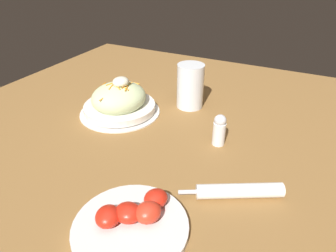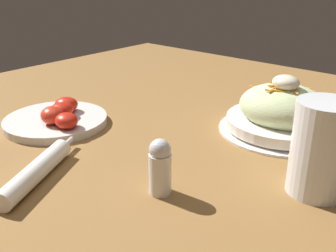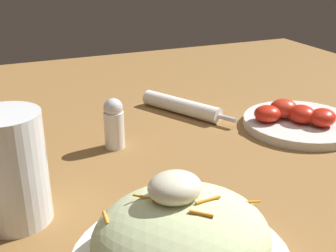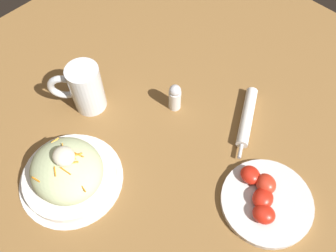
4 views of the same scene
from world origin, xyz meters
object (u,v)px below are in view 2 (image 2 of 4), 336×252
tomato_plate (57,118)px  salt_shaker (160,166)px  salad_plate (283,113)px  napkin_roll (36,171)px  beer_mug (323,152)px

tomato_plate → salt_shaker: size_ratio=2.47×
salad_plate → tomato_plate: salad_plate is taller
salad_plate → napkin_roll: size_ratio=1.24×
tomato_plate → beer_mug: bearing=11.4°
salad_plate → tomato_plate: size_ratio=1.17×
salt_shaker → beer_mug: bearing=42.1°
beer_mug → tomato_plate: size_ratio=0.66×
napkin_roll → salt_shaker: size_ratio=2.32×
salad_plate → beer_mug: bearing=-50.4°
salad_plate → napkin_roll: bearing=-114.8°
beer_mug → napkin_roll: bearing=-143.2°
tomato_plate → salt_shaker: 0.33m
salad_plate → salt_shaker: salad_plate is taller
beer_mug → salt_shaker: 0.22m
salad_plate → napkin_roll: 0.45m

